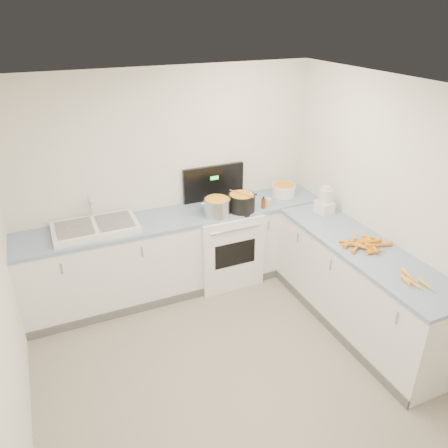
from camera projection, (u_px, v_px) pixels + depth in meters
name	position (u px, v px, depth m)	size (l,w,h in m)	color
floor	(243.00, 385.00, 3.91)	(3.50, 4.00, 0.00)	gray
ceiling	(250.00, 100.00, 2.79)	(3.50, 4.00, 0.00)	silver
wall_back	(168.00, 181.00, 4.98)	(3.50, 2.50, 0.00)	silver
wall_right	(418.00, 225.00, 3.98)	(4.00, 2.50, 0.00)	silver
counter_back	(180.00, 252.00, 5.09)	(3.50, 0.62, 0.94)	white
counter_right	(358.00, 286.00, 4.47)	(0.62, 2.20, 0.94)	white
stove	(223.00, 243.00, 5.27)	(0.76, 0.65, 1.36)	white
sink	(95.00, 227.00, 4.54)	(0.86, 0.52, 0.31)	white
steel_pot	(217.00, 208.00, 4.85)	(0.30, 0.30, 0.22)	silver
black_pot	(242.00, 203.00, 4.96)	(0.30, 0.30, 0.22)	black
wooden_spoon	(242.00, 194.00, 4.91)	(0.01, 0.01, 0.34)	#AD7A47
mixing_bowl	(283.00, 190.00, 5.37)	(0.29, 0.29, 0.14)	white
extract_bottle	(263.00, 203.00, 5.03)	(0.05, 0.05, 0.12)	#593319
spice_jar	(268.00, 203.00, 5.06)	(0.05, 0.05, 0.10)	#E5B266
food_processor	(325.00, 202.00, 4.88)	(0.17, 0.20, 0.32)	white
carrot_pile	(366.00, 243.00, 4.24)	(0.49, 0.44, 0.08)	orange
peeled_carrots	(414.00, 281.00, 3.68)	(0.18, 0.37, 0.04)	#FF9E26
peelings	(70.00, 230.00, 4.41)	(0.20, 0.27, 0.01)	tan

